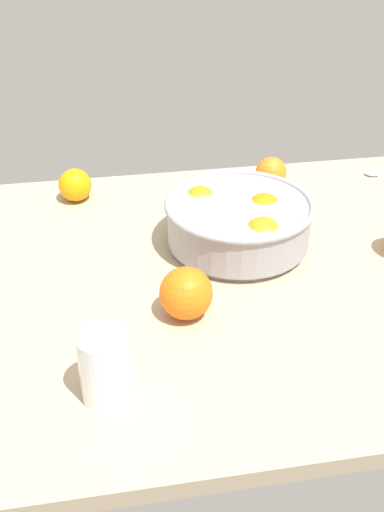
# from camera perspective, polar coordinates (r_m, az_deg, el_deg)

# --- Properties ---
(ground_plane) EXTENTS (1.30, 0.86, 0.03)m
(ground_plane) POSITION_cam_1_polar(r_m,az_deg,el_deg) (1.10, 0.24, -2.33)
(ground_plane) COLOR tan
(fruit_bowl) EXTENTS (0.28, 0.28, 0.10)m
(fruit_bowl) POSITION_cam_1_polar(r_m,az_deg,el_deg) (1.15, 4.48, 3.24)
(fruit_bowl) COLOR #99999E
(fruit_bowl) RESTS_ON ground_plane
(second_glass) EXTENTS (0.07, 0.07, 0.11)m
(second_glass) POSITION_cam_1_polar(r_m,az_deg,el_deg) (0.84, -8.15, -10.63)
(second_glass) COLOR white
(second_glass) RESTS_ON ground_plane
(loose_orange_0) EXTENTS (0.09, 0.09, 0.09)m
(loose_orange_0) POSITION_cam_1_polar(r_m,az_deg,el_deg) (0.97, -0.57, -3.53)
(loose_orange_0) COLOR orange
(loose_orange_0) RESTS_ON ground_plane
(loose_orange_1) EXTENTS (0.07, 0.07, 0.07)m
(loose_orange_1) POSITION_cam_1_polar(r_m,az_deg,el_deg) (1.35, -10.97, 6.59)
(loose_orange_1) COLOR orange
(loose_orange_1) RESTS_ON ground_plane
(loose_orange_4) EXTENTS (0.07, 0.07, 0.07)m
(loose_orange_4) POSITION_cam_1_polar(r_m,az_deg,el_deg) (1.39, 7.47, 7.83)
(loose_orange_4) COLOR orange
(loose_orange_4) RESTS_ON ground_plane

